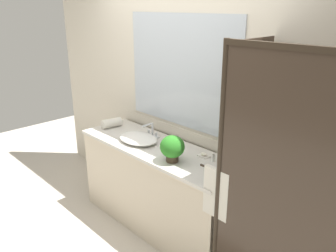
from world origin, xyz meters
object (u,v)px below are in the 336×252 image
at_px(sink_basin, 138,138).
at_px(amenity_bottle_shampoo, 219,160).
at_px(faucet, 152,132).
at_px(potted_plant, 172,147).
at_px(soap_dish, 204,155).
at_px(amenity_bottle_body_wash, 213,158).
at_px(rolled_towel_near_edge, 112,123).
at_px(amenity_bottle_lotion, 226,169).

bearing_deg(sink_basin, amenity_bottle_shampoo, 11.61).
bearing_deg(faucet, potted_plant, -24.64).
height_order(faucet, potted_plant, potted_plant).
xyz_separation_m(potted_plant, soap_dish, (0.13, 0.27, -0.12)).
distance_m(sink_basin, amenity_bottle_body_wash, 0.83).
relative_size(soap_dish, rolled_towel_near_edge, 0.46).
height_order(amenity_bottle_lotion, rolled_towel_near_edge, rolled_towel_near_edge).
relative_size(sink_basin, amenity_bottle_shampoo, 6.14).
bearing_deg(potted_plant, amenity_bottle_shampoo, 39.63).
relative_size(amenity_bottle_lotion, amenity_bottle_body_wash, 1.17).
height_order(sink_basin, soap_dish, sink_basin).
relative_size(faucet, amenity_bottle_lotion, 1.96).
xyz_separation_m(faucet, soap_dish, (0.69, 0.01, -0.04)).
height_order(faucet, soap_dish, faucet).
relative_size(sink_basin, rolled_towel_near_edge, 2.04).
bearing_deg(faucet, amenity_bottle_lotion, -6.00).
xyz_separation_m(sink_basin, amenity_bottle_lotion, (1.03, 0.07, 0.01)).
bearing_deg(faucet, amenity_bottle_shampoo, -0.03).
relative_size(faucet, soap_dish, 1.70).
height_order(amenity_bottle_lotion, amenity_bottle_shampoo, amenity_bottle_lotion).
bearing_deg(amenity_bottle_body_wash, faucet, 179.74).
bearing_deg(amenity_bottle_body_wash, soap_dish, 171.81).
xyz_separation_m(sink_basin, potted_plant, (0.56, -0.08, 0.10)).
distance_m(sink_basin, rolled_towel_near_edge, 0.53).
relative_size(faucet, rolled_towel_near_edge, 0.78).
xyz_separation_m(potted_plant, amenity_bottle_shampoo, (0.31, 0.26, -0.10)).
bearing_deg(amenity_bottle_lotion, potted_plant, -162.20).
xyz_separation_m(faucet, rolled_towel_near_edge, (-0.53, -0.13, -0.00)).
height_order(soap_dish, rolled_towel_near_edge, rolled_towel_near_edge).
bearing_deg(amenity_bottle_shampoo, faucet, 179.97).
height_order(soap_dish, amenity_bottle_lotion, amenity_bottle_lotion).
height_order(amenity_bottle_shampoo, rolled_towel_near_edge, rolled_towel_near_edge).
distance_m(potted_plant, soap_dish, 0.32).
height_order(potted_plant, amenity_bottle_lotion, potted_plant).
relative_size(amenity_bottle_lotion, rolled_towel_near_edge, 0.40).
relative_size(potted_plant, amenity_bottle_lotion, 2.74).
bearing_deg(sink_basin, soap_dish, 15.59).
bearing_deg(amenity_bottle_shampoo, amenity_bottle_body_wash, -177.04).
bearing_deg(sink_basin, amenity_bottle_body_wash, 12.25).
relative_size(potted_plant, amenity_bottle_shampoo, 3.27).
distance_m(sink_basin, amenity_bottle_lotion, 1.03).
distance_m(sink_basin, amenity_bottle_shampoo, 0.89).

